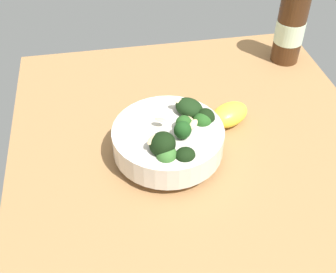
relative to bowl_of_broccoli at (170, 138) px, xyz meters
The scene contains 4 objects.
ground_plane 8.67cm from the bowl_of_broccoli, 134.44° to the left, with size 60.33×60.33×4.13cm, color #996D42.
bowl_of_broccoli is the anchor object (origin of this frame).
lemon_wedge 13.09cm from the bowl_of_broccoli, 118.13° to the left, with size 7.36×4.63×3.65cm, color yellow.
bottle_tall 37.52cm from the bowl_of_broccoli, 129.72° to the left, with size 5.75×5.75×15.91cm.
Camera 1 is at (51.66, -13.54, 47.62)cm, focal length 45.26 mm.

